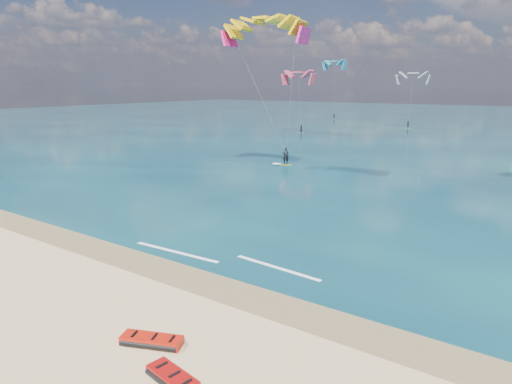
% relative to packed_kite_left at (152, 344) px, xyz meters
% --- Properties ---
extents(ground, '(320.00, 320.00, 0.00)m').
position_rel_packed_kite_left_xyz_m(ground, '(-3.98, 42.02, 0.00)').
color(ground, tan).
rests_on(ground, ground).
extents(wet_sand_strip, '(320.00, 2.40, 0.01)m').
position_rel_packed_kite_left_xyz_m(wet_sand_strip, '(-3.98, 5.02, 0.00)').
color(wet_sand_strip, olive).
rests_on(wet_sand_strip, ground).
extents(sea, '(320.00, 200.00, 0.04)m').
position_rel_packed_kite_left_xyz_m(sea, '(-3.98, 106.02, 0.02)').
color(sea, '#0A293B').
rests_on(sea, ground).
extents(packed_kite_left, '(2.58, 1.82, 0.36)m').
position_rel_packed_kite_left_xyz_m(packed_kite_left, '(0.00, 0.00, 0.00)').
color(packed_kite_left, red).
rests_on(packed_kite_left, ground).
extents(packed_kite_mid, '(2.23, 1.34, 0.37)m').
position_rel_packed_kite_left_xyz_m(packed_kite_mid, '(2.12, -1.09, 0.00)').
color(packed_kite_mid, '#9E0D0B').
rests_on(packed_kite_mid, ground).
extents(kitesurfer_main, '(8.94, 8.77, 16.60)m').
position_rel_packed_kite_left_xyz_m(kitesurfer_main, '(-14.26, 30.52, 8.64)').
color(kitesurfer_main, '#B8E81B').
rests_on(kitesurfer_main, sea).
extents(shoreline_foam, '(11.10, 1.88, 0.01)m').
position_rel_packed_kite_left_xyz_m(shoreline_foam, '(-3.02, 7.64, 0.04)').
color(shoreline_foam, white).
rests_on(shoreline_foam, ground).
extents(distant_kites, '(75.70, 38.76, 14.47)m').
position_rel_packed_kite_left_xyz_m(distant_kites, '(-12.70, 83.39, 5.74)').
color(distant_kites, '#CB3B56').
rests_on(distant_kites, ground).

